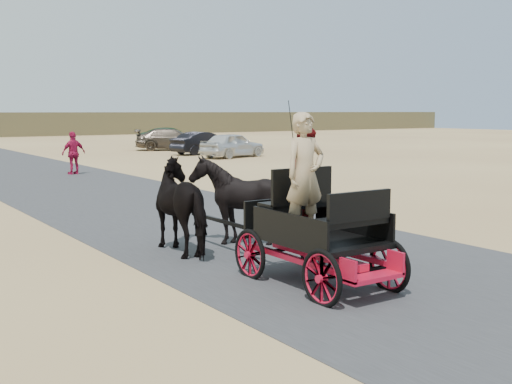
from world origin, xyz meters
TOP-DOWN VIEW (x-y plane):
  - ground at (0.00, 0.00)m, footprint 140.00×140.00m
  - road at (0.00, 0.00)m, footprint 6.00×140.00m
  - carriage at (-1.14, 0.41)m, footprint 1.30×2.40m
  - horse_left at (-1.69, 3.41)m, footprint 0.91×2.01m
  - horse_right at (-0.59, 3.41)m, footprint 1.37×1.54m
  - driver_man at (-1.34, 0.46)m, footprint 0.66×0.43m
  - passenger_woman at (-0.84, 1.01)m, footprint 0.77×0.60m
  - pedestrian at (1.25, 18.63)m, footprint 1.07×0.62m
  - car_a at (11.61, 23.21)m, footprint 4.31×2.67m
  - car_b at (11.60, 26.43)m, footprint 4.15×2.01m
  - car_c at (11.85, 31.00)m, footprint 5.17×3.91m
  - car_d at (13.85, 35.64)m, footprint 5.33×4.22m

SIDE VIEW (x-z plane):
  - ground at x=0.00m, z-range 0.00..0.00m
  - road at x=0.00m, z-range 0.00..0.01m
  - carriage at x=-1.14m, z-range 0.00..0.72m
  - car_b at x=11.60m, z-range 0.00..1.31m
  - car_d at x=13.85m, z-range 0.00..1.35m
  - car_a at x=11.61m, z-range 0.00..1.37m
  - car_c at x=11.85m, z-range 0.00..1.40m
  - horse_left at x=-1.69m, z-range 0.00..1.70m
  - horse_right at x=-0.59m, z-range 0.00..1.70m
  - pedestrian at x=1.25m, z-range 0.00..1.73m
  - passenger_woman at x=-0.84m, z-range 0.72..2.30m
  - driver_man at x=-1.34m, z-range 0.72..2.52m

